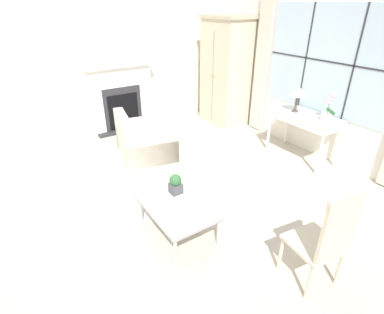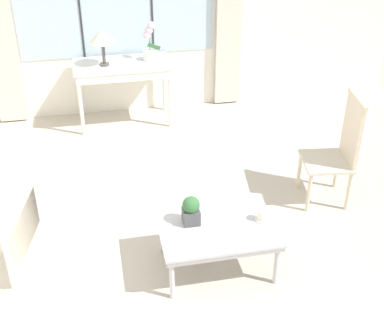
% 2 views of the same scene
% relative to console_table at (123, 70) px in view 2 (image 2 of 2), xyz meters
% --- Properties ---
extents(ground_plane, '(14.00, 14.00, 0.00)m').
position_rel_console_table_xyz_m(ground_plane, '(-0.00, -2.66, -0.69)').
color(ground_plane, '#BCB2A3').
extents(wall_back_windowed, '(7.20, 0.14, 2.80)m').
position_rel_console_table_xyz_m(wall_back_windowed, '(-0.00, 0.36, 0.71)').
color(wall_back_windowed, white).
rests_on(wall_back_windowed, ground_plane).
extents(console_table, '(1.13, 0.55, 0.78)m').
position_rel_console_table_xyz_m(console_table, '(0.00, 0.00, 0.00)').
color(console_table, white).
rests_on(console_table, ground_plane).
extents(table_lamp, '(0.30, 0.30, 0.43)m').
position_rel_console_table_xyz_m(table_lamp, '(-0.21, -0.03, 0.43)').
color(table_lamp, '#4C4742').
rests_on(table_lamp, console_table).
extents(potted_orchid, '(0.21, 0.17, 0.46)m').
position_rel_console_table_xyz_m(potted_orchid, '(0.34, 0.04, 0.27)').
color(potted_orchid, white).
rests_on(potted_orchid, console_table).
extents(side_chair_wooden, '(0.49, 0.49, 1.09)m').
position_rel_console_table_xyz_m(side_chair_wooden, '(1.85, -2.03, -0.10)').
color(side_chair_wooden, beige).
rests_on(side_chair_wooden, ground_plane).
extents(coffee_table, '(0.93, 0.65, 0.42)m').
position_rel_console_table_xyz_m(coffee_table, '(0.50, -2.76, -0.31)').
color(coffee_table, '#BCBCC1').
rests_on(coffee_table, ground_plane).
extents(potted_plant_small, '(0.14, 0.14, 0.24)m').
position_rel_console_table_xyz_m(potted_plant_small, '(0.30, -2.66, -0.15)').
color(potted_plant_small, '#4C4C51').
rests_on(potted_plant_small, coffee_table).
extents(pillar_candle, '(0.11, 0.11, 0.12)m').
position_rel_console_table_xyz_m(pillar_candle, '(0.87, -2.75, -0.22)').
color(pillar_candle, silver).
rests_on(pillar_candle, coffee_table).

